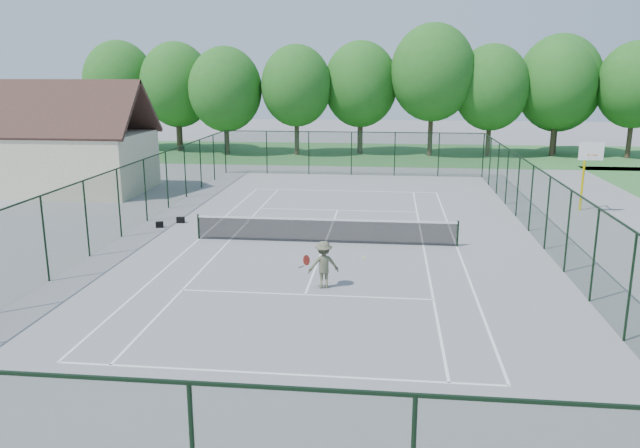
# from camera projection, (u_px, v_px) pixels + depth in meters

# --- Properties ---
(ground) EXTENTS (140.00, 140.00, 0.00)m
(ground) POSITION_uv_depth(u_px,v_px,m) (325.00, 243.00, 26.41)
(ground) COLOR gray
(ground) RESTS_ON ground
(grass_far) EXTENTS (80.00, 16.00, 0.01)m
(grass_far) POSITION_uv_depth(u_px,v_px,m) (359.00, 153.00, 55.38)
(grass_far) COLOR #3A7A38
(grass_far) RESTS_ON ground
(court_lines) EXTENTS (11.05, 23.85, 0.01)m
(court_lines) POSITION_uv_depth(u_px,v_px,m) (325.00, 243.00, 26.41)
(court_lines) COLOR white
(court_lines) RESTS_ON ground
(tennis_net) EXTENTS (11.08, 0.08, 1.10)m
(tennis_net) POSITION_uv_depth(u_px,v_px,m) (325.00, 229.00, 26.27)
(tennis_net) COLOR black
(tennis_net) RESTS_ON ground
(fence_enclosure) EXTENTS (18.05, 36.05, 3.02)m
(fence_enclosure) POSITION_uv_depth(u_px,v_px,m) (325.00, 207.00, 26.04)
(fence_enclosure) COLOR #183620
(fence_enclosure) RESTS_ON ground
(utility_building) EXTENTS (8.60, 6.27, 6.63)m
(utility_building) POSITION_uv_depth(u_px,v_px,m) (75.00, 140.00, 37.03)
(utility_building) COLOR beige
(utility_building) RESTS_ON ground
(tree_line_far) EXTENTS (39.40, 6.40, 9.70)m
(tree_line_far) POSITION_uv_depth(u_px,v_px,m) (360.00, 84.00, 53.95)
(tree_line_far) COLOR #453425
(tree_line_far) RESTS_ON ground
(basketball_goal) EXTENTS (1.20, 1.43, 3.65)m
(basketball_goal) POSITION_uv_depth(u_px,v_px,m) (588.00, 163.00, 31.54)
(basketball_goal) COLOR #D7BB01
(basketball_goal) RESTS_ON ground
(sports_bag_a) EXTENTS (0.39, 0.30, 0.28)m
(sports_bag_a) POSITION_uv_depth(u_px,v_px,m) (160.00, 225.00, 28.95)
(sports_bag_a) COLOR black
(sports_bag_a) RESTS_ON ground
(sports_bag_b) EXTENTS (0.36, 0.22, 0.28)m
(sports_bag_b) POSITION_uv_depth(u_px,v_px,m) (181.00, 220.00, 29.85)
(sports_bag_b) COLOR black
(sports_bag_b) RESTS_ON ground
(tennis_player) EXTENTS (2.22, 0.95, 1.60)m
(tennis_player) POSITION_uv_depth(u_px,v_px,m) (324.00, 265.00, 20.73)
(tennis_player) COLOR #585B42
(tennis_player) RESTS_ON ground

